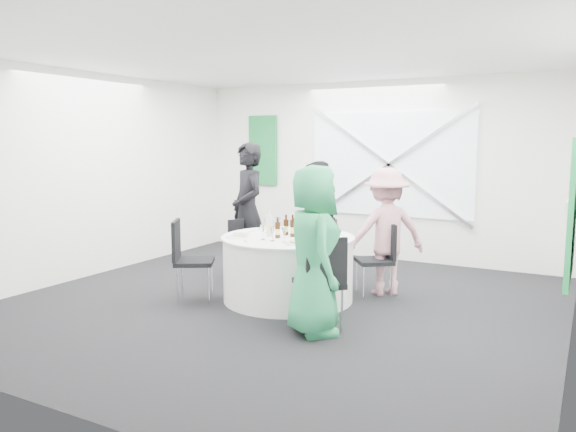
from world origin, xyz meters
The scene contains 48 objects.
floor centered at (0.00, 0.00, 0.00)m, with size 6.00×6.00×0.00m, color black.
ceiling centered at (0.00, 0.00, 2.80)m, with size 6.00×6.00×0.00m, color silver.
wall_back centered at (0.00, 3.00, 1.40)m, with size 6.00×6.00×0.00m, color white.
wall_front centered at (0.00, -3.00, 1.40)m, with size 6.00×6.00×0.00m, color white.
wall_left centered at (-3.00, 0.00, 1.40)m, with size 6.00×6.00×0.00m, color white.
window_panel centered at (0.30, 2.96, 1.50)m, with size 2.60×0.03×1.60m, color silver.
window_brace_a centered at (0.30, 2.92, 1.50)m, with size 0.05×0.05×3.16m, color silver.
window_brace_b centered at (0.30, 2.92, 1.50)m, with size 0.05×0.05×3.16m, color silver.
green_banner centered at (-2.00, 2.95, 1.70)m, with size 0.55×0.04×1.20m, color #166F38.
green_sign centered at (2.94, 0.60, 1.20)m, with size 0.05×1.20×1.40m, color #198E41.
banquet_table centered at (0.00, 0.20, 0.38)m, with size 1.56×1.56×0.76m.
chair_back centered at (-0.16, 1.23, 0.52)m, with size 0.46×0.47×0.89m.
chair_back_left centered at (-0.93, 0.69, 0.48)m, with size 0.51×0.51×0.83m.
chair_back_right centered at (0.91, 0.87, 0.52)m, with size 0.57×0.57×0.89m.
chair_front_right centered at (0.83, -0.63, 0.56)m, with size 0.61×0.61×0.96m.
chair_front_left centered at (-1.02, -0.40, 0.56)m, with size 0.60×0.60×0.96m.
person_man_back_left centered at (-1.02, 0.92, 0.92)m, with size 0.67×0.44×1.85m, color black.
person_man_back centered at (-0.17, 1.31, 0.80)m, with size 0.78×0.43×1.60m, color black.
person_woman_pink centered at (0.92, 0.99, 0.77)m, with size 1.00×0.46×1.55m, color pink.
person_woman_green centered at (0.77, -0.70, 0.82)m, with size 0.80×0.52×1.65m, color #29975B.
plate_back centered at (-0.02, 0.76, 0.77)m, with size 0.27×0.27×0.01m.
plate_back_left centered at (-0.48, 0.54, 0.77)m, with size 0.26×0.26×0.01m.
plate_back_right centered at (0.46, 0.44, 0.78)m, with size 0.27×0.27×0.04m.
plate_front_right centered at (0.32, -0.18, 0.78)m, with size 0.26×0.26×0.04m.
plate_front_left centered at (-0.49, -0.15, 0.77)m, with size 0.25×0.25×0.01m.
napkin centered at (-0.46, -0.10, 0.80)m, with size 0.16×0.11×0.05m, color silver.
beer_bottle_a centered at (-0.07, 0.27, 0.85)m, with size 0.06×0.06×0.24m.
beer_bottle_b centered at (0.07, 0.27, 0.86)m, with size 0.06×0.06×0.27m.
beer_bottle_c centered at (0.06, 0.20, 0.86)m, with size 0.06×0.06×0.26m.
beer_bottle_d centered at (-0.05, 0.04, 0.85)m, with size 0.06×0.06×0.24m.
green_water_bottle centered at (0.18, 0.25, 0.88)m, with size 0.08×0.08×0.31m.
clear_water_bottle centered at (-0.20, 0.12, 0.88)m, with size 0.08×0.08×0.31m.
wine_glass_a centered at (0.15, -0.16, 0.88)m, with size 0.07×0.07×0.17m.
wine_glass_b centered at (-0.34, 0.29, 0.88)m, with size 0.07×0.07×0.17m.
wine_glass_c centered at (-0.14, -0.13, 0.88)m, with size 0.07×0.07×0.17m.
wine_glass_d centered at (0.00, -0.16, 0.88)m, with size 0.07×0.07×0.17m.
wine_glass_e centered at (-0.31, 0.50, 0.88)m, with size 0.07×0.07×0.17m.
wine_glass_f centered at (0.33, 0.11, 0.88)m, with size 0.07×0.07×0.17m.
fork_a centered at (-0.36, 0.65, 0.76)m, with size 0.01×0.15×0.01m, color silver.
knife_a centered at (-0.57, 0.28, 0.76)m, with size 0.01×0.15×0.01m, color silver.
fork_b centered at (-0.53, -0.02, 0.76)m, with size 0.01×0.15×0.01m, color silver.
knife_b centered at (-0.27, -0.31, 0.76)m, with size 0.01×0.15×0.01m, color silver.
fork_c centered at (0.56, 0.35, 0.76)m, with size 0.01×0.15×0.01m, color silver.
knife_c centered at (0.39, 0.62, 0.76)m, with size 0.01×0.15×0.01m, color silver.
fork_d centered at (0.18, 0.75, 0.76)m, with size 0.01×0.15×0.01m, color silver.
knife_d centered at (-0.12, 0.76, 0.76)m, with size 0.01×0.15×0.01m, color silver.
fork_e centered at (0.32, -0.28, 0.76)m, with size 0.01×0.15×0.01m, color silver.
knife_e centered at (0.50, -0.08, 0.76)m, with size 0.01×0.15×0.01m, color silver.
Camera 1 is at (3.10, -5.48, 1.87)m, focal length 35.00 mm.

